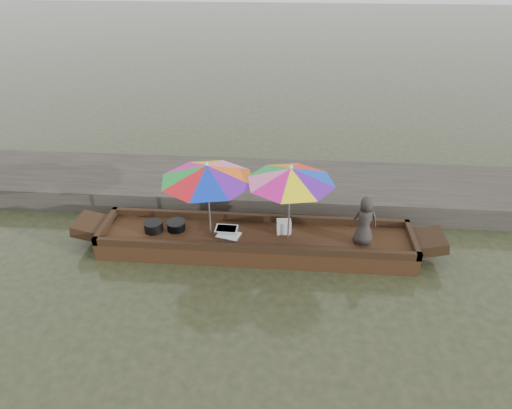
# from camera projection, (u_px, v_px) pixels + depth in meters

# --- Properties ---
(water) EXTENTS (80.00, 80.00, 0.00)m
(water) POSITION_uv_depth(u_px,v_px,m) (256.00, 250.00, 9.18)
(water) COLOR #272E1C
(water) RESTS_ON ground
(dock) EXTENTS (22.00, 2.20, 0.50)m
(dock) POSITION_uv_depth(u_px,v_px,m) (263.00, 187.00, 10.95)
(dock) COLOR #2D2B26
(dock) RESTS_ON ground
(boat_hull) EXTENTS (6.16, 1.20, 0.35)m
(boat_hull) POSITION_uv_depth(u_px,v_px,m) (256.00, 243.00, 9.10)
(boat_hull) COLOR black
(boat_hull) RESTS_ON water
(cooking_pot) EXTENTS (0.37, 0.37, 0.20)m
(cooking_pot) POSITION_uv_depth(u_px,v_px,m) (154.00, 227.00, 9.10)
(cooking_pot) COLOR black
(cooking_pot) RESTS_ON boat_hull
(tray_crayfish) EXTENTS (0.45, 0.32, 0.09)m
(tray_crayfish) POSITION_uv_depth(u_px,v_px,m) (227.00, 230.00, 9.09)
(tray_crayfish) COLOR silver
(tray_crayfish) RESTS_ON boat_hull
(tray_scallop) EXTENTS (0.51, 0.41, 0.06)m
(tray_scallop) POSITION_uv_depth(u_px,v_px,m) (229.00, 236.00, 8.93)
(tray_scallop) COLOR silver
(tray_scallop) RESTS_ON boat_hull
(charcoal_grill) EXTENTS (0.36, 0.36, 0.17)m
(charcoal_grill) POSITION_uv_depth(u_px,v_px,m) (176.00, 226.00, 9.15)
(charcoal_grill) COLOR black
(charcoal_grill) RESTS_ON boat_hull
(supply_bag) EXTENTS (0.30, 0.25, 0.26)m
(supply_bag) POSITION_uv_depth(u_px,v_px,m) (284.00, 227.00, 9.04)
(supply_bag) COLOR silver
(supply_bag) RESTS_ON boat_hull
(vendor) EXTENTS (0.49, 0.33, 1.00)m
(vendor) POSITION_uv_depth(u_px,v_px,m) (365.00, 221.00, 8.54)
(vendor) COLOR #2C2725
(vendor) RESTS_ON boat_hull
(umbrella_bow) EXTENTS (2.10, 2.10, 1.55)m
(umbrella_bow) POSITION_uv_depth(u_px,v_px,m) (209.00, 200.00, 8.68)
(umbrella_bow) COLOR #FF630C
(umbrella_bow) RESTS_ON boat_hull
(umbrella_stern) EXTENTS (1.94, 1.94, 1.55)m
(umbrella_stern) POSITION_uv_depth(u_px,v_px,m) (289.00, 203.00, 8.57)
(umbrella_stern) COLOR blue
(umbrella_stern) RESTS_ON boat_hull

